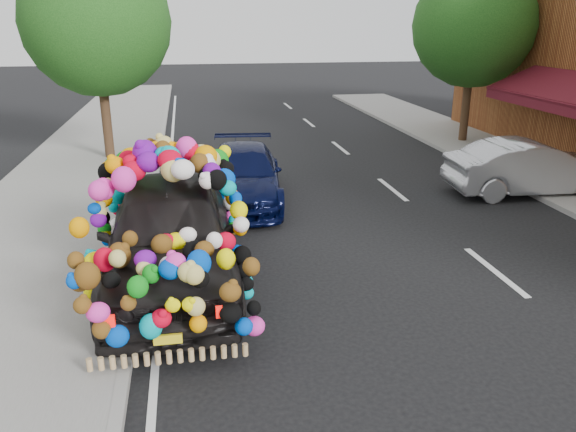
# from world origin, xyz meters

# --- Properties ---
(ground) EXTENTS (100.00, 100.00, 0.00)m
(ground) POSITION_xyz_m (0.00, 0.00, 0.00)
(ground) COLOR black
(ground) RESTS_ON ground
(sidewalk) EXTENTS (4.00, 60.00, 0.12)m
(sidewalk) POSITION_xyz_m (-4.30, 0.00, 0.06)
(sidewalk) COLOR gray
(sidewalk) RESTS_ON ground
(kerb) EXTENTS (0.15, 60.00, 0.13)m
(kerb) POSITION_xyz_m (-2.35, 0.00, 0.07)
(kerb) COLOR gray
(kerb) RESTS_ON ground
(lane_markings) EXTENTS (6.00, 50.00, 0.01)m
(lane_markings) POSITION_xyz_m (3.60, 0.00, 0.01)
(lane_markings) COLOR silver
(lane_markings) RESTS_ON ground
(tree_near_sidewalk) EXTENTS (4.20, 4.20, 6.13)m
(tree_near_sidewalk) POSITION_xyz_m (-3.80, 9.50, 4.02)
(tree_near_sidewalk) COLOR #332114
(tree_near_sidewalk) RESTS_ON ground
(tree_far_b) EXTENTS (4.00, 4.00, 5.90)m
(tree_far_b) POSITION_xyz_m (8.00, 10.00, 3.89)
(tree_far_b) COLOR #332114
(tree_far_b) RESTS_ON ground
(plush_art_car) EXTENTS (2.40, 5.25, 2.37)m
(plush_art_car) POSITION_xyz_m (-1.80, 0.53, 1.22)
(plush_art_car) COLOR black
(plush_art_car) RESTS_ON ground
(navy_sedan) EXTENTS (2.23, 4.52, 1.26)m
(navy_sedan) POSITION_xyz_m (-0.22, 4.73, 0.63)
(navy_sedan) COLOR black
(navy_sedan) RESTS_ON ground
(silver_hatchback) EXTENTS (4.11, 1.64, 1.33)m
(silver_hatchback) POSITION_xyz_m (6.75, 4.04, 0.66)
(silver_hatchback) COLOR #A9AAAF
(silver_hatchback) RESTS_ON ground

